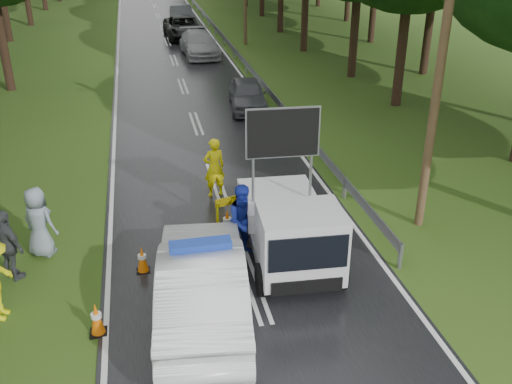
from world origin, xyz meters
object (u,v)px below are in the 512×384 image
object	(u,v)px
civilian	(244,221)
queue_car_first	(247,94)
police_sedan	(202,283)
officer	(214,168)
work_truck	(290,227)
queue_car_third	(183,27)
queue_car_second	(199,44)
barrier	(255,199)
queue_car_fourth	(182,15)

from	to	relation	value
civilian	queue_car_first	bearing A→B (deg)	62.91
police_sedan	officer	size ratio (longest dim) A/B	2.81
work_truck	queue_car_third	size ratio (longest dim) A/B	0.86
queue_car_third	queue_car_second	bearing A→B (deg)	-88.06
barrier	civilian	bearing A→B (deg)	-127.79
barrier	queue_car_second	world-z (taller)	queue_car_second
police_sedan	queue_car_first	xyz separation A→B (m)	(3.80, 14.48, -0.18)
police_sedan	officer	xyz separation A→B (m)	(1.09, 5.86, 0.09)
queue_car_second	queue_car_third	bearing A→B (deg)	91.53
officer	police_sedan	bearing A→B (deg)	66.02
queue_car_fourth	civilian	bearing A→B (deg)	-95.67
barrier	queue_car_first	xyz separation A→B (m)	(1.85, 10.59, -0.08)
civilian	queue_car_second	distance (m)	23.77
queue_car_third	queue_car_fourth	world-z (taller)	queue_car_third
work_truck	civilian	xyz separation A→B (m)	(-1.05, 0.55, -0.01)
police_sedan	queue_car_second	bearing A→B (deg)	-90.65
barrier	queue_car_fourth	bearing A→B (deg)	71.26
officer	queue_car_fourth	distance (m)	32.19
police_sedan	work_truck	world-z (taller)	work_truck
work_truck	officer	distance (m)	4.33
police_sedan	officer	world-z (taller)	officer
officer	queue_car_third	xyz separation A→B (m)	(1.45, 26.13, -0.19)
barrier	work_truck	bearing A→B (deg)	-95.52
officer	civilian	size ratio (longest dim) A/B	0.97
queue_car_second	barrier	bearing A→B (deg)	-95.30
queue_car_second	queue_car_fourth	world-z (taller)	queue_car_second
barrier	queue_car_second	xyz separation A→B (m)	(1.02, 22.10, -0.02)
barrier	queue_car_third	distance (m)	28.11
queue_car_third	queue_car_fourth	distance (m)	6.02
police_sedan	barrier	world-z (taller)	police_sedan
civilian	queue_car_first	xyz separation A→B (m)	(2.46, 12.20, -0.30)
work_truck	barrier	xyz separation A→B (m)	(-0.44, 2.16, -0.23)
police_sedan	civilian	world-z (taller)	civilian
queue_car_third	queue_car_fourth	size ratio (longest dim) A/B	1.23
police_sedan	civilian	xyz separation A→B (m)	(1.34, 2.28, 0.13)
barrier	queue_car_third	xyz separation A→B (m)	(0.58, 28.10, -0.00)
civilian	queue_car_fourth	distance (m)	35.75
barrier	officer	world-z (taller)	officer
queue_car_first	queue_car_third	bearing A→B (deg)	100.52
queue_car_second	queue_car_fourth	bearing A→B (deg)	87.31
civilian	queue_car_second	world-z (taller)	civilian
police_sedan	queue_car_third	size ratio (longest dim) A/B	0.98
officer	queue_car_first	size ratio (longest dim) A/B	0.48
police_sedan	queue_car_second	world-z (taller)	police_sedan
work_truck	queue_car_first	xyz separation A→B (m)	(1.41, 12.75, -0.31)
civilian	queue_car_fourth	bearing A→B (deg)	71.70
civilian	work_truck	bearing A→B (deg)	-43.35
work_truck	queue_car_first	bearing A→B (deg)	86.94
civilian	queue_car_third	bearing A→B (deg)	72.03
police_sedan	queue_car_fourth	distance (m)	38.10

